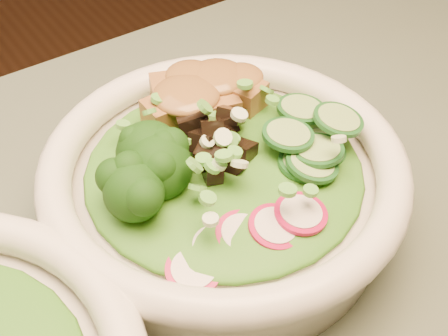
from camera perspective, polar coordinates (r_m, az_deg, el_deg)
salad_bowl at (r=0.50m, az=-0.00°, el=-1.71°), size 0.29×0.29×0.08m
lettuce_bed at (r=0.49m, az=-0.00°, el=0.08°), size 0.22×0.22×0.03m
broccoli_florets at (r=0.46m, az=-7.89°, el=-0.23°), size 0.10×0.09×0.05m
radish_slices at (r=0.44m, az=3.18°, el=-5.58°), size 0.12×0.06×0.02m
cucumber_slices at (r=0.50m, az=7.81°, el=2.74°), size 0.09×0.09×0.04m
mushroom_heap at (r=0.49m, az=-0.46°, el=2.43°), size 0.09×0.09×0.04m
tofu_cubes at (r=0.53m, az=-2.00°, el=6.06°), size 0.11×0.08×0.04m
peanut_sauce at (r=0.52m, az=-2.04°, el=7.28°), size 0.08×0.06×0.02m
scallion_garnish at (r=0.47m, az=-0.00°, el=2.41°), size 0.21×0.21×0.03m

